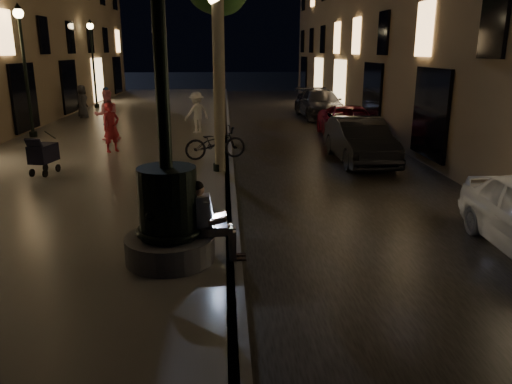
{
  "coord_description": "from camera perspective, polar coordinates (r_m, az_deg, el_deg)",
  "views": [
    {
      "loc": [
        -0.11,
        -5.37,
        3.4
      ],
      "look_at": [
        0.42,
        3.0,
        1.0
      ],
      "focal_mm": 35.0,
      "sensor_mm": 36.0,
      "label": 1
    }
  ],
  "objects": [
    {
      "name": "ground",
      "position": [
        20.65,
        -3.29,
        6.46
      ],
      "size": [
        120.0,
        120.0,
        0.0
      ],
      "primitive_type": "plane",
      "color": "black",
      "rests_on": "ground"
    },
    {
      "name": "cobble_lane",
      "position": [
        20.88,
        5.02,
        6.56
      ],
      "size": [
        6.0,
        45.0,
        0.02
      ],
      "primitive_type": "cube",
      "color": "black",
      "rests_on": "ground"
    },
    {
      "name": "promenade",
      "position": [
        21.0,
        -14.35,
        6.42
      ],
      "size": [
        8.0,
        45.0,
        0.2
      ],
      "primitive_type": "cube",
      "color": "slate",
      "rests_on": "ground"
    },
    {
      "name": "curb_strip",
      "position": [
        20.64,
        -3.3,
        6.73
      ],
      "size": [
        0.25,
        45.0,
        0.2
      ],
      "primitive_type": "cube",
      "color": "#59595B",
      "rests_on": "ground"
    },
    {
      "name": "fountain_lamppost",
      "position": [
        7.74,
        -10.06,
        -0.74
      ],
      "size": [
        1.4,
        1.4,
        5.21
      ],
      "color": "#59595B",
      "rests_on": "promenade"
    },
    {
      "name": "seated_man_laptop",
      "position": [
        7.79,
        -5.47,
        -2.97
      ],
      "size": [
        0.91,
        0.31,
        1.28
      ],
      "color": "gray",
      "rests_on": "promenade"
    },
    {
      "name": "lamp_curb_a",
      "position": [
        13.37,
        -4.59,
        15.2
      ],
      "size": [
        0.36,
        0.36,
        4.81
      ],
      "color": "black",
      "rests_on": "promenade"
    },
    {
      "name": "lamp_curb_b",
      "position": [
        21.37,
        -4.29,
        15.48
      ],
      "size": [
        0.36,
        0.36,
        4.81
      ],
      "color": "black",
      "rests_on": "promenade"
    },
    {
      "name": "lamp_curb_c",
      "position": [
        29.37,
        -4.15,
        15.6
      ],
      "size": [
        0.36,
        0.36,
        4.81
      ],
      "color": "black",
      "rests_on": "promenade"
    },
    {
      "name": "lamp_curb_d",
      "position": [
        37.37,
        -4.07,
        15.67
      ],
      "size": [
        0.36,
        0.36,
        4.81
      ],
      "color": "black",
      "rests_on": "promenade"
    },
    {
      "name": "lamp_left_b",
      "position": [
        20.7,
        -25.05,
        14.07
      ],
      "size": [
        0.36,
        0.36,
        4.81
      ],
      "color": "black",
      "rests_on": "promenade"
    },
    {
      "name": "lamp_left_c",
      "position": [
        30.26,
        -18.2,
        14.89
      ],
      "size": [
        0.36,
        0.36,
        4.81
      ],
      "color": "black",
      "rests_on": "promenade"
    },
    {
      "name": "stroller",
      "position": [
        14.33,
        -23.17,
        4.07
      ],
      "size": [
        0.63,
        1.12,
        1.13
      ],
      "rotation": [
        0.0,
        0.0,
        -0.23
      ],
      "color": "black",
      "rests_on": "promenade"
    },
    {
      "name": "car_second",
      "position": [
        15.88,
        11.79,
        5.78
      ],
      "size": [
        1.47,
        4.17,
        1.37
      ],
      "primitive_type": "imported",
      "rotation": [
        0.0,
        0.0,
        0.01
      ],
      "color": "black",
      "rests_on": "ground"
    },
    {
      "name": "car_third",
      "position": [
        20.05,
        10.58,
        7.78
      ],
      "size": [
        2.49,
        4.76,
        1.28
      ],
      "primitive_type": "imported",
      "rotation": [
        0.0,
        0.0,
        -0.08
      ],
      "color": "maroon",
      "rests_on": "ground"
    },
    {
      "name": "car_rear",
      "position": [
        26.22,
        7.31,
        9.96
      ],
      "size": [
        2.23,
        5.02,
        1.43
      ],
      "primitive_type": "imported",
      "rotation": [
        0.0,
        0.0,
        0.05
      ],
      "color": "#323137",
      "rests_on": "ground"
    },
    {
      "name": "pedestrian_red",
      "position": [
        16.82,
        -16.21,
        7.11
      ],
      "size": [
        0.68,
        0.68,
        1.59
      ],
      "primitive_type": "imported",
      "rotation": [
        0.0,
        0.0,
        0.76
      ],
      "color": "#B2232B",
      "rests_on": "promenade"
    },
    {
      "name": "pedestrian_pink",
      "position": [
        19.13,
        -16.66,
        8.42
      ],
      "size": [
        1.05,
        0.93,
        1.82
      ],
      "primitive_type": "imported",
      "rotation": [
        0.0,
        0.0,
        3.46
      ],
      "color": "#D06E7C",
      "rests_on": "promenade"
    },
    {
      "name": "pedestrian_white",
      "position": [
        20.11,
        -6.79,
        9.01
      ],
      "size": [
        1.2,
        1.07,
        1.61
      ],
      "primitive_type": "imported",
      "rotation": [
        0.0,
        0.0,
        3.73
      ],
      "color": "white",
      "rests_on": "promenade"
    },
    {
      "name": "pedestrian_blue",
      "position": [
        22.85,
        -16.66,
        9.35
      ],
      "size": [
        0.78,
        1.05,
        1.66
      ],
      "primitive_type": "imported",
      "rotation": [
        0.0,
        0.0,
        5.15
      ],
      "color": "navy",
      "rests_on": "promenade"
    },
    {
      "name": "pedestrian_dark",
      "position": [
        25.9,
        -19.25,
        9.74
      ],
      "size": [
        0.57,
        0.81,
        1.57
      ],
      "primitive_type": "imported",
      "rotation": [
        0.0,
        0.0,
        1.48
      ],
      "color": "#36363B",
      "rests_on": "promenade"
    },
    {
      "name": "bicycle",
      "position": [
        15.2,
        -4.68,
        5.63
      ],
      "size": [
        1.97,
        1.14,
        0.98
      ],
      "primitive_type": "imported",
      "rotation": [
        0.0,
        0.0,
        1.85
      ],
      "color": "black",
      "rests_on": "promenade"
    }
  ]
}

